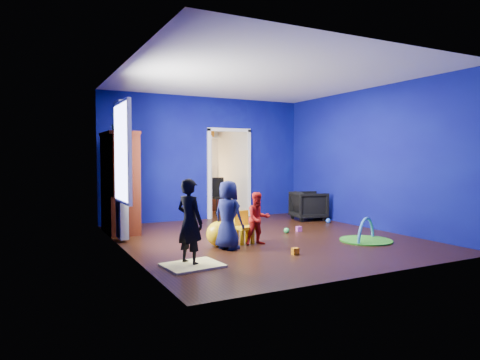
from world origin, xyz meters
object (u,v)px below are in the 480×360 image
child_navy (228,215)px  study_desk (205,197)px  tv_armoire (120,183)px  play_mat (366,240)px  armchair (309,206)px  kid_chair (245,229)px  vase (122,126)px  crt_tv (122,180)px  toddler_red (258,219)px  hopper_ball (219,234)px  child_black (190,222)px  folding_chair (220,197)px

child_navy → study_desk: size_ratio=1.25×
tv_armoire → play_mat: 4.74m
armchair → tv_armoire: bearing=98.4°
armchair → child_navy: bearing=135.8°
kid_chair → study_desk: size_ratio=0.57×
vase → play_mat: size_ratio=0.21×
kid_chair → crt_tv: bearing=122.3°
vase → study_desk: (2.82, 2.77, -1.68)m
toddler_red → hopper_ball: size_ratio=2.12×
armchair → study_desk: (-1.49, 2.75, 0.04)m
armchair → hopper_ball: bearing=132.1°
vase → study_desk: 4.30m
toddler_red → child_black: bearing=-148.3°
armchair → study_desk: bearing=40.6°
child_navy → study_desk: bearing=-44.3°
kid_chair → child_black: bearing=-150.7°
child_black → tv_armoire: bearing=-19.1°
vase → study_desk: vase is taller
toddler_red → hopper_ball: (-0.65, 0.16, -0.23)m
child_black → tv_armoire: size_ratio=0.60×
hopper_ball → child_black: bearing=-132.7°
child_black → crt_tv: size_ratio=1.69×
child_navy → vase: size_ratio=5.68×
armchair → child_black: child_black is taller
child_black → crt_tv: bearing=-19.9°
crt_tv → kid_chair: (1.63, -2.05, -0.77)m
play_mat → study_desk: study_desk is taller
hopper_ball → folding_chair: 3.97m
toddler_red → kid_chair: toddler_red is taller
child_navy → toddler_red: bearing=-107.4°
kid_chair → folding_chair: size_ratio=0.54×
vase → kid_chair: bearing=-46.4°
play_mat → study_desk: (-0.84, 5.32, 0.36)m
study_desk → play_mat: bearing=-81.0°
armchair → crt_tv: (-4.27, 0.28, 0.68)m
folding_chair → tv_armoire: bearing=-151.8°
tv_armoire → play_mat: tv_armoire is taller
kid_chair → vase: bearing=127.5°
tv_armoire → crt_tv: bearing=0.0°
child_black → toddler_red: 1.69m
tv_armoire → play_mat: bearing=-38.0°
crt_tv → play_mat: crt_tv is taller
tv_armoire → kid_chair: 2.75m
hopper_ball → kid_chair: (0.50, 0.04, 0.04)m
study_desk → folding_chair: bearing=-90.0°
vase → tv_armoire: bearing=90.0°
vase → hopper_ball: (1.17, -1.79, -1.85)m
crt_tv → hopper_ball: bearing=-61.6°
kid_chair → play_mat: 2.16m
vase → folding_chair: (2.82, 1.81, -1.60)m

